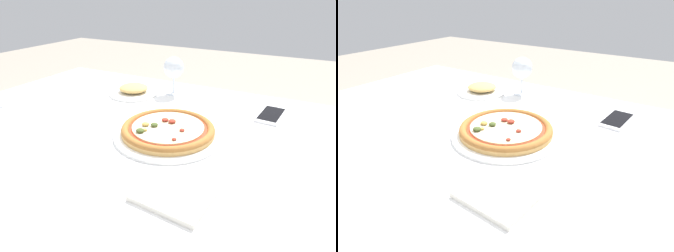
% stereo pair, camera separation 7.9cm
% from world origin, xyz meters
% --- Properties ---
extents(dining_table, '(1.26, 0.97, 0.73)m').
position_xyz_m(dining_table, '(0.00, 0.00, 0.64)').
color(dining_table, '#997047').
rests_on(dining_table, ground_plane).
extents(pizza_plate, '(0.31, 0.31, 0.04)m').
position_xyz_m(pizza_plate, '(0.16, 0.01, 0.74)').
color(pizza_plate, white).
rests_on(pizza_plate, dining_table).
extents(wine_glass_far_left, '(0.08, 0.08, 0.15)m').
position_xyz_m(wine_glass_far_left, '(0.01, 0.34, 0.83)').
color(wine_glass_far_left, silver).
rests_on(wine_glass_far_left, dining_table).
extents(cell_phone, '(0.08, 0.15, 0.01)m').
position_xyz_m(cell_phone, '(0.40, 0.29, 0.73)').
color(cell_phone, white).
rests_on(cell_phone, dining_table).
extents(side_plate, '(0.20, 0.20, 0.04)m').
position_xyz_m(side_plate, '(-0.13, 0.27, 0.74)').
color(side_plate, white).
rests_on(side_plate, dining_table).
extents(napkin_folded, '(0.16, 0.12, 0.01)m').
position_xyz_m(napkin_folded, '(0.30, -0.23, 0.73)').
color(napkin_folded, silver).
rests_on(napkin_folded, dining_table).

